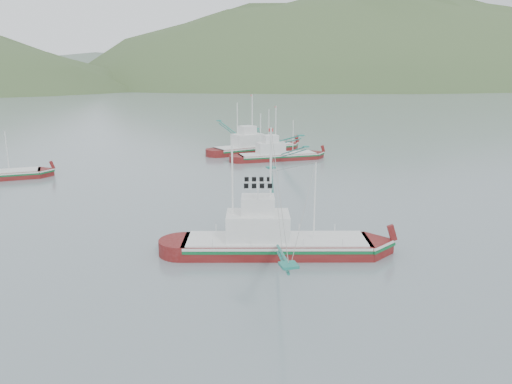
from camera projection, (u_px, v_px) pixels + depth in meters
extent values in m
plane|color=slate|center=(274.00, 244.00, 42.61)|extent=(1200.00, 1200.00, 0.00)
cube|color=#5E0E0E|center=(276.00, 251.00, 40.45)|extent=(15.55, 7.56, 2.00)
cube|color=silver|center=(276.00, 241.00, 40.25)|extent=(15.28, 7.56, 0.22)
cube|color=#0D5F2F|center=(276.00, 244.00, 40.31)|extent=(15.28, 7.58, 0.22)
cube|color=silver|center=(276.00, 239.00, 40.20)|extent=(14.77, 7.18, 0.12)
cube|color=silver|center=(258.00, 226.00, 39.94)|extent=(5.64, 4.33, 2.20)
cube|color=silver|center=(258.00, 205.00, 39.51)|extent=(3.06, 2.77, 1.40)
cylinder|color=white|center=(271.00, 185.00, 39.14)|extent=(0.16, 0.16, 9.01)
cylinder|color=white|center=(232.00, 194.00, 39.28)|extent=(0.14, 0.14, 7.66)
cylinder|color=white|center=(315.00, 202.00, 39.48)|extent=(0.12, 0.12, 6.31)
cube|color=#5E0E0E|center=(278.00, 159.00, 82.83)|extent=(13.22, 4.06, 1.74)
cube|color=silver|center=(278.00, 154.00, 82.65)|extent=(12.96, 4.12, 0.19)
cube|color=#0D5F2F|center=(278.00, 156.00, 82.71)|extent=(12.96, 4.14, 0.19)
cube|color=silver|center=(278.00, 153.00, 82.61)|extent=(12.56, 3.86, 0.10)
cube|color=silver|center=(271.00, 148.00, 82.02)|extent=(4.48, 2.98, 1.92)
cube|color=silver|center=(271.00, 139.00, 81.65)|extent=(2.35, 2.02, 1.22)
cylinder|color=white|center=(276.00, 130.00, 81.57)|extent=(0.14, 0.14, 7.85)
cylinder|color=white|center=(261.00, 134.00, 80.96)|extent=(0.12, 0.12, 6.67)
cylinder|color=white|center=(293.00, 137.00, 82.71)|extent=(0.10, 0.10, 5.49)
cylinder|color=white|center=(7.00, 151.00, 67.73)|extent=(0.10, 0.10, 5.51)
cube|color=#5E0E0E|center=(255.00, 151.00, 90.43)|extent=(15.77, 8.44, 2.03)
cube|color=silver|center=(255.00, 147.00, 90.23)|extent=(15.51, 8.43, 0.22)
cube|color=#0D5F2F|center=(255.00, 148.00, 90.29)|extent=(15.51, 8.45, 0.22)
cube|color=silver|center=(255.00, 145.00, 90.18)|extent=(14.98, 8.02, 0.12)
cube|color=silver|center=(247.00, 140.00, 89.15)|extent=(5.83, 4.63, 2.24)
cube|color=silver|center=(247.00, 130.00, 88.71)|extent=(3.19, 2.93, 1.42)
cylinder|color=white|center=(252.00, 120.00, 88.85)|extent=(0.16, 0.16, 9.15)
cylinder|color=white|center=(237.00, 125.00, 87.45)|extent=(0.14, 0.14, 7.78)
cylinder|color=white|center=(269.00, 127.00, 91.00)|extent=(0.12, 0.12, 6.41)
ellipsoid|color=#3C522A|center=(381.00, 85.00, 505.31)|extent=(684.00, 432.00, 306.00)
ellipsoid|color=slate|center=(162.00, 83.00, 576.65)|extent=(960.00, 400.00, 240.00)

